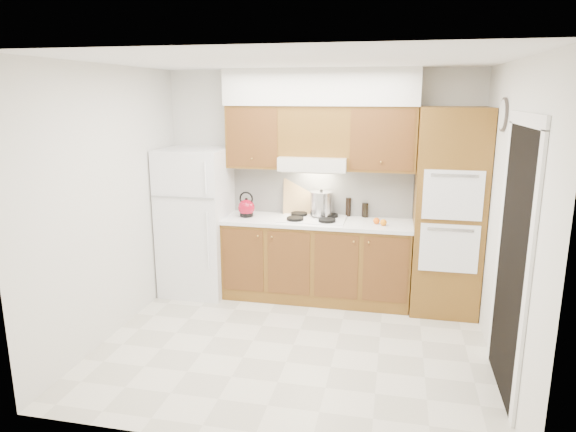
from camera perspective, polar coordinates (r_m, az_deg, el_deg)
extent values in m
plane|color=beige|center=(5.04, 0.62, -14.11)|extent=(3.60, 3.60, 0.00)
plane|color=white|center=(4.47, 0.70, 16.89)|extent=(3.60, 3.60, 0.00)
cube|color=silver|center=(6.03, 3.48, 3.59)|extent=(3.60, 0.02, 2.60)
cube|color=silver|center=(5.24, -19.04, 1.35)|extent=(0.02, 3.00, 2.60)
cube|color=silver|center=(4.59, 23.26, -0.64)|extent=(0.02, 3.00, 2.60)
cube|color=white|center=(6.15, -10.14, -0.59)|extent=(0.75, 0.72, 1.72)
cube|color=brown|center=(5.95, 3.17, -5.00)|extent=(2.11, 0.60, 0.90)
cube|color=white|center=(5.81, 3.21, -0.63)|extent=(2.13, 0.62, 0.04)
cube|color=white|center=(6.03, 3.68, 2.81)|extent=(2.11, 0.03, 0.56)
cube|color=brown|center=(5.72, 17.37, 0.39)|extent=(0.70, 0.65, 2.20)
cube|color=brown|center=(5.95, -3.59, 8.79)|extent=(0.63, 0.33, 0.70)
cube|color=brown|center=(5.74, 10.46, 8.42)|extent=(0.73, 0.33, 0.70)
cube|color=silver|center=(5.78, 2.94, 5.91)|extent=(0.75, 0.45, 0.15)
cube|color=brown|center=(5.80, 3.07, 9.42)|extent=(0.75, 0.33, 0.55)
cube|color=silver|center=(5.76, 3.62, 14.11)|extent=(2.13, 0.36, 0.40)
cube|color=white|center=(5.83, 2.76, -0.31)|extent=(0.74, 0.50, 0.01)
cube|color=black|center=(4.32, 23.65, -4.96)|extent=(0.02, 0.90, 2.10)
cylinder|color=#3F3833|center=(5.01, 22.82, 10.35)|extent=(0.02, 0.30, 0.30)
sphere|color=maroon|center=(5.95, -4.64, 0.93)|extent=(0.22, 0.22, 0.19)
cube|color=tan|center=(6.06, 1.03, 2.11)|extent=(0.34, 0.14, 0.43)
cylinder|color=silver|center=(5.90, 3.70, 1.38)|extent=(0.26, 0.26, 0.26)
cylinder|color=black|center=(5.99, 6.71, 1.00)|extent=(0.07, 0.07, 0.22)
cylinder|color=black|center=(5.98, 8.45, 0.67)|extent=(0.06, 0.06, 0.16)
cylinder|color=black|center=(5.97, 8.61, 0.64)|extent=(0.06, 0.06, 0.17)
sphere|color=orange|center=(5.63, 10.56, -0.71)|extent=(0.08, 0.08, 0.07)
sphere|color=#FA510D|center=(5.69, 9.80, -0.54)|extent=(0.09, 0.09, 0.07)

